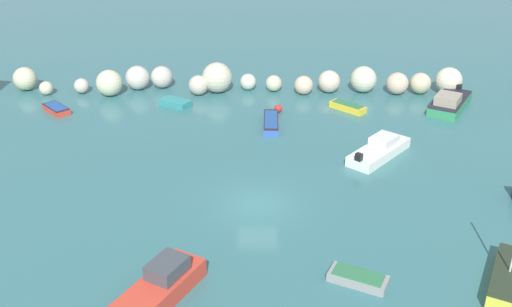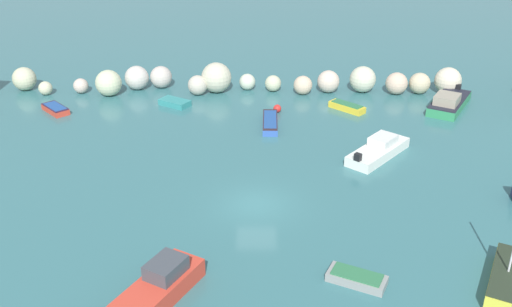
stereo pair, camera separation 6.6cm
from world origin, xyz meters
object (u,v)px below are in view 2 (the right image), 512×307
object	(u,v)px
moored_boat_7	(346,107)
channel_buoy	(277,108)
moored_boat_2	(174,103)
moored_boat_4	(448,102)
moored_boat_6	(153,292)
moored_boat_8	(356,278)
moored_boat_0	(270,122)
moored_boat_9	(378,150)
moored_boat_10	(55,109)
moored_boat_5	(506,278)

from	to	relation	value
moored_boat_7	channel_buoy	bearing A→B (deg)	-132.23
moored_boat_2	moored_boat_4	world-z (taller)	moored_boat_4
moored_boat_6	moored_boat_8	size ratio (longest dim) A/B	2.00
moored_boat_0	moored_boat_4	world-z (taller)	moored_boat_4
channel_buoy	moored_boat_4	xyz separation A→B (m)	(14.69, 0.86, 0.22)
moored_boat_0	moored_boat_4	bearing A→B (deg)	104.87
channel_buoy	moored_boat_6	world-z (taller)	moored_boat_6
moored_boat_2	moored_boat_4	xyz separation A→B (m)	(23.54, -0.74, 0.30)
moored_boat_8	moored_boat_9	bearing A→B (deg)	-79.04
moored_boat_10	moored_boat_4	bearing A→B (deg)	48.94
moored_boat_7	moored_boat_8	world-z (taller)	moored_boat_7
moored_boat_6	moored_boat_5	bearing A→B (deg)	-56.69
channel_buoy	moored_boat_6	size ratio (longest dim) A/B	0.11
moored_boat_5	moored_boat_10	bearing A→B (deg)	-100.68
channel_buoy	moored_boat_6	bearing A→B (deg)	-105.32
moored_boat_0	moored_boat_5	xyz separation A→B (m)	(11.12, -19.96, 0.16)
channel_buoy	moored_boat_10	world-z (taller)	channel_buoy
moored_boat_9	moored_boat_10	xyz separation A→B (m)	(-25.67, 8.39, -0.21)
moored_boat_9	moored_boat_4	bearing A→B (deg)	0.89
moored_boat_8	moored_boat_9	distance (m)	14.69
moored_boat_4	moored_boat_6	xyz separation A→B (m)	(-21.27, -24.88, 0.06)
channel_buoy	moored_boat_5	xyz separation A→B (m)	(10.45, -22.83, 0.13)
moored_boat_2	moored_boat_5	size ratio (longest dim) A/B	0.60
channel_buoy	moored_boat_8	distance (m)	22.77
moored_boat_10	moored_boat_2	bearing A→B (deg)	56.47
moored_boat_0	moored_boat_9	bearing A→B (deg)	55.48
moored_boat_2	moored_boat_7	xyz separation A→B (m)	(14.79, -1.12, 0.04)
moored_boat_5	moored_boat_8	xyz separation A→B (m)	(-7.26, 0.28, -0.21)
moored_boat_4	moored_boat_9	world-z (taller)	moored_boat_4
moored_boat_6	moored_boat_7	bearing A→B (deg)	2.23
channel_buoy	moored_boat_4	size ratio (longest dim) A/B	0.10
moored_boat_5	moored_boat_8	bearing A→B (deg)	-64.82
moored_boat_2	moored_boat_9	xyz separation A→B (m)	(15.80, -9.94, 0.24)
moored_boat_0	moored_boat_7	bearing A→B (deg)	118.06
moored_boat_7	moored_boat_10	bearing A→B (deg)	-135.83
moored_boat_2	moored_boat_8	size ratio (longest dim) A/B	0.95
channel_buoy	moored_boat_9	xyz separation A→B (m)	(6.95, -8.34, 0.16)
moored_boat_6	moored_boat_2	bearing A→B (deg)	34.37
moored_boat_2	moored_boat_5	xyz separation A→B (m)	(19.30, -24.42, 0.21)
moored_boat_6	moored_boat_10	distance (m)	26.96
channel_buoy	moored_boat_9	size ratio (longest dim) A/B	0.12
moored_boat_5	moored_boat_6	distance (m)	17.08
moored_boat_8	moored_boat_10	size ratio (longest dim) A/B	1.07
moored_boat_4	moored_boat_9	distance (m)	12.02
moored_boat_4	channel_buoy	bearing A→B (deg)	-56.25
channel_buoy	moored_boat_8	bearing A→B (deg)	-81.95
moored_boat_0	moored_boat_4	xyz separation A→B (m)	(15.35, 3.72, 0.26)
moored_boat_4	moored_boat_6	distance (m)	32.73
moored_boat_0	moored_boat_5	distance (m)	22.85
moored_boat_5	moored_boat_7	distance (m)	23.74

